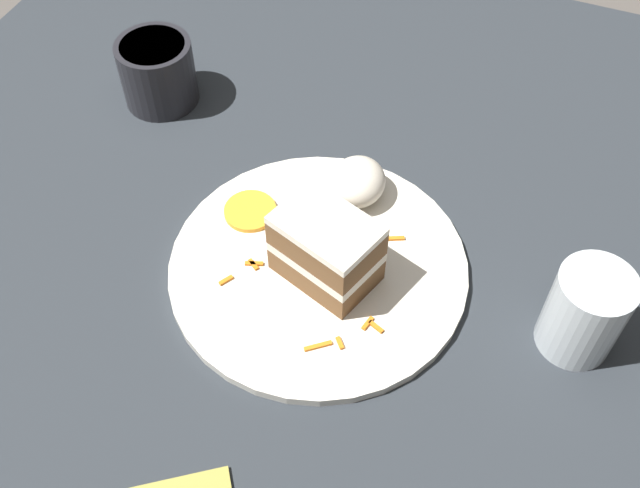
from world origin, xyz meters
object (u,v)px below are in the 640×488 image
at_px(drinking_glass, 583,316).
at_px(coffee_mug, 157,70).
at_px(cake_slice, 326,249).
at_px(orange_garnish, 250,211).
at_px(plate, 320,264).
at_px(cream_dollop, 357,182).

height_order(drinking_glass, coffee_mug, drinking_glass).
bearing_deg(drinking_glass, cake_slice, 95.21).
bearing_deg(orange_garnish, cake_slice, -112.35).
bearing_deg(cake_slice, coffee_mug, -102.82).
xyz_separation_m(plate, coffee_mug, (0.16, 0.27, 0.04)).
height_order(cream_dollop, drinking_glass, drinking_glass).
relative_size(orange_garnish, coffee_mug, 0.62).
relative_size(plate, cake_slice, 2.69).
height_order(cake_slice, coffee_mug, cake_slice).
xyz_separation_m(plate, orange_garnish, (0.03, 0.09, 0.01)).
height_order(cream_dollop, orange_garnish, cream_dollop).
bearing_deg(drinking_glass, orange_garnish, 86.63).
bearing_deg(cake_slice, orange_garnish, -93.35).
relative_size(cake_slice, drinking_glass, 1.19).
relative_size(orange_garnish, drinking_glass, 0.59).
bearing_deg(orange_garnish, drinking_glass, -93.37).
height_order(plate, cream_dollop, cream_dollop).
distance_m(plate, orange_garnish, 0.09).
bearing_deg(cream_dollop, orange_garnish, 124.17).
relative_size(cream_dollop, orange_garnish, 1.19).
relative_size(cake_slice, cream_dollop, 1.70).
bearing_deg(orange_garnish, plate, -108.56).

